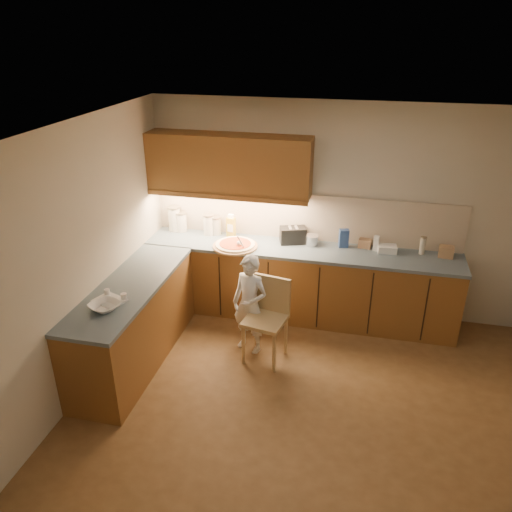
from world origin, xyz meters
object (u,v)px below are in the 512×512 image
(oil_jug, at_px, (231,226))
(toaster, at_px, (293,235))
(pizza_on_board, at_px, (235,245))
(wooden_chair, at_px, (268,313))
(child, at_px, (250,304))

(oil_jug, relative_size, toaster, 0.85)
(oil_jug, distance_m, toaster, 0.79)
(pizza_on_board, height_order, oil_jug, oil_jug)
(pizza_on_board, relative_size, oil_jug, 1.83)
(wooden_chair, distance_m, oil_jug, 1.38)
(pizza_on_board, height_order, child, child)
(child, distance_m, oil_jug, 1.21)
(child, bearing_deg, oil_jug, 135.29)
(wooden_chair, bearing_deg, oil_jug, 133.65)
(child, bearing_deg, wooden_chair, 0.29)
(toaster, bearing_deg, oil_jug, 160.65)
(pizza_on_board, relative_size, child, 0.47)
(child, height_order, wooden_chair, child)
(pizza_on_board, bearing_deg, wooden_chair, -53.76)
(oil_jug, bearing_deg, pizza_on_board, -65.65)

